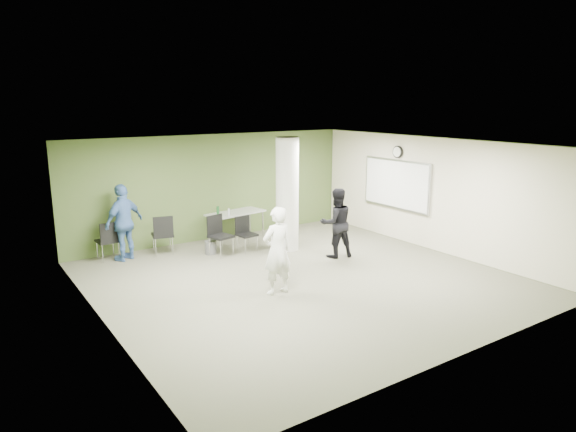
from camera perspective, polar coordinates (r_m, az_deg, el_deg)
floor at (r=10.83m, az=1.45°, el=-7.02°), size 8.00×8.00×0.00m
ceiling at (r=10.23m, az=1.54°, el=7.91°), size 8.00×8.00×0.00m
wall_back at (r=13.83m, az=-8.18°, el=3.20°), size 8.00×2.80×0.02m
wall_left at (r=8.81m, az=-20.25°, el=-2.94°), size 0.02×8.00×2.80m
wall_right_cream at (r=13.13m, az=15.87°, el=2.33°), size 0.02×8.00×2.80m
column at (r=12.61m, az=-0.08°, el=2.41°), size 0.56×0.56×2.80m
whiteboard at (r=13.85m, az=11.91°, el=3.48°), size 0.05×2.30×1.30m
wall_clock at (r=13.74m, az=12.08°, el=6.98°), size 0.06×0.32×0.32m
folding_table at (r=13.72m, az=-5.89°, el=0.22°), size 1.68×0.95×1.00m
wastebasket at (r=12.64m, az=-8.60°, el=-3.48°), size 0.28×0.28×0.32m
chair_back_left at (r=12.61m, az=-19.34°, el=-2.32°), size 0.49×0.49×0.93m
chair_back_right at (r=12.67m, az=-13.74°, el=-1.74°), size 0.58×0.58×0.98m
chair_table_left at (r=12.45m, az=-7.74°, el=-1.78°), size 0.59×0.59×0.97m
chair_table_right at (r=12.73m, az=-4.81°, el=-1.68°), size 0.47×0.47×0.86m
woman_white at (r=9.80m, az=-1.21°, el=-3.88°), size 0.64×0.43×1.72m
man_black at (r=12.17m, az=5.38°, el=-0.77°), size 0.94×0.81×1.66m
man_blue at (r=12.46m, az=-17.75°, el=-0.68°), size 1.14×0.85×1.80m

